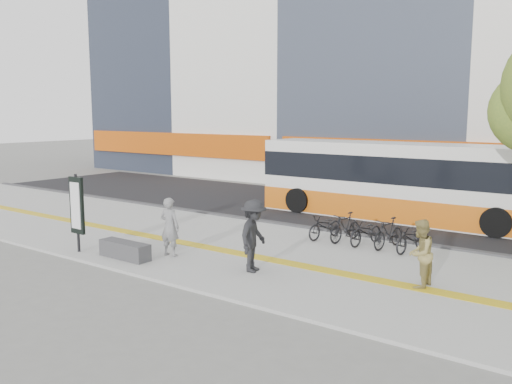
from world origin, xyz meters
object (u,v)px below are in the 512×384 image
Objects in this scene: pedestrian_tan at (420,253)px; pedestrian_dark at (254,236)px; bench at (125,250)px; seated_woman at (170,227)px; bus at (398,183)px; signboard at (77,207)px.

pedestrian_dark is at bearing -70.22° from pedestrian_tan.
seated_woman is at bearing 48.73° from bench.
bus is 8.17m from pedestrian_tan.
bus is at bearing -15.83° from pedestrian_dark.
bus is (5.35, 10.01, 0.01)m from signboard.
bench is at bearing 93.02° from pedestrian_dark.
bench is 1.34m from seated_woman.
bench is 0.73× the size of signboard.
seated_woman is (0.80, 0.91, 0.58)m from bench.
signboard is at bearing 19.08° from seated_woman.
bus is at bearing 68.85° from bench.
signboard reaches higher than pedestrian_tan.
bench is 10.46m from bus.
bench is at bearing -70.80° from pedestrian_tan.
bench is 0.89× the size of pedestrian_dark.
bus reaches higher than pedestrian_dark.
bus reaches higher than pedestrian_tan.
seated_woman is 1.05× the size of pedestrian_tan.
pedestrian_tan is (6.41, 1.41, -0.04)m from seated_woman.
pedestrian_dark is at bearing 175.97° from seated_woman.
pedestrian_dark is (5.10, 1.39, -0.39)m from signboard.
pedestrian_dark is at bearing -91.66° from bus.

